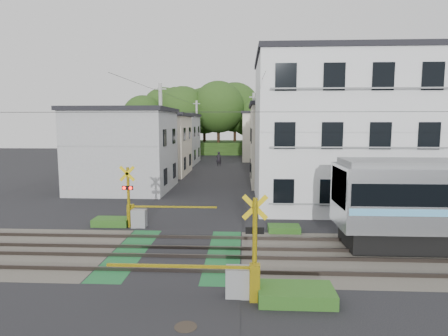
# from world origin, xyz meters

# --- Properties ---
(ground) EXTENTS (120.00, 120.00, 0.00)m
(ground) POSITION_xyz_m (0.00, 0.00, 0.00)
(ground) COLOR black
(track_bed) EXTENTS (120.00, 120.00, 0.14)m
(track_bed) POSITION_xyz_m (0.00, 0.00, 0.04)
(track_bed) COLOR #47423A
(track_bed) RESTS_ON ground
(crossing_signal_near) EXTENTS (4.74, 0.65, 3.09)m
(crossing_signal_near) POSITION_xyz_m (2.59, -3.65, 0.71)
(crossing_signal_near) COLOR yellow
(crossing_signal_near) RESTS_ON ground
(crossing_signal_far) EXTENTS (4.74, 0.65, 3.09)m
(crossing_signal_far) POSITION_xyz_m (-2.59, 3.65, 0.71)
(crossing_signal_far) COLOR yellow
(crossing_signal_far) RESTS_ON ground
(apartment_block) EXTENTS (10.20, 8.36, 9.30)m
(apartment_block) POSITION_xyz_m (8.50, 9.49, 4.66)
(apartment_block) COLOR white
(apartment_block) RESTS_ON ground
(houses_row) EXTENTS (22.07, 31.35, 6.80)m
(houses_row) POSITION_xyz_m (0.25, 25.92, 3.24)
(houses_row) COLOR #A9ACAE
(houses_row) RESTS_ON ground
(tree_hill) EXTENTS (40.00, 12.93, 11.98)m
(tree_hill) POSITION_xyz_m (-0.12, 48.21, 6.31)
(tree_hill) COLOR #284717
(tree_hill) RESTS_ON ground
(catenary) EXTENTS (60.00, 5.04, 7.00)m
(catenary) POSITION_xyz_m (6.00, 0.03, 3.70)
(catenary) COLOR #2D2D33
(catenary) RESTS_ON ground
(utility_poles) EXTENTS (7.90, 42.00, 8.00)m
(utility_poles) POSITION_xyz_m (-1.05, 23.01, 4.08)
(utility_poles) COLOR #A5A5A0
(utility_poles) RESTS_ON ground
(pedestrian) EXTENTS (0.72, 0.56, 1.74)m
(pedestrian) POSITION_xyz_m (-0.32, 30.24, 0.87)
(pedestrian) COLOR black
(pedestrian) RESTS_ON ground
(manhole_cover) EXTENTS (0.58, 0.58, 0.02)m
(manhole_cover) POSITION_xyz_m (1.21, -5.39, 0.01)
(manhole_cover) COLOR #2D261E
(manhole_cover) RESTS_ON ground
(weed_patches) EXTENTS (10.25, 8.80, 0.40)m
(weed_patches) POSITION_xyz_m (1.76, -0.09, 0.18)
(weed_patches) COLOR #2D5E1E
(weed_patches) RESTS_ON ground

